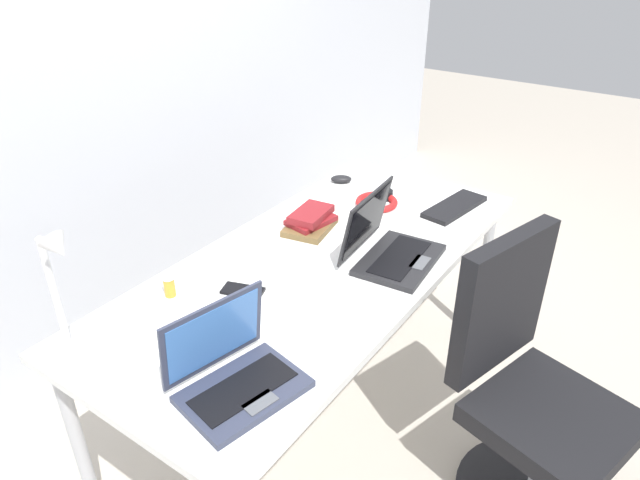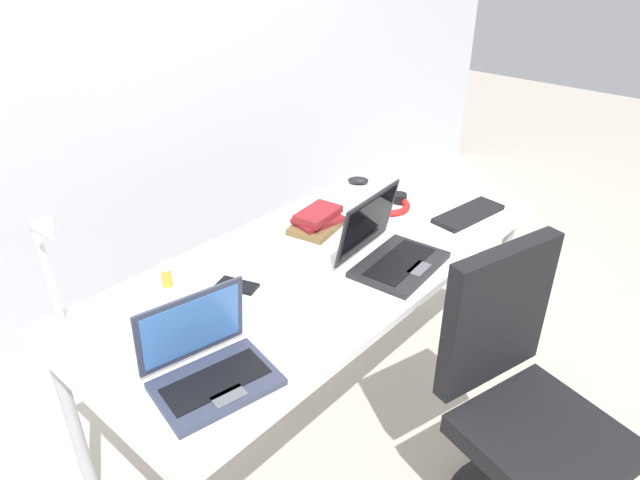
{
  "view_description": "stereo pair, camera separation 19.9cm",
  "coord_description": "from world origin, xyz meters",
  "px_view_note": "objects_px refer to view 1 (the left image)",
  "views": [
    {
      "loc": [
        -1.42,
        -0.99,
        1.8
      ],
      "look_at": [
        0.0,
        0.0,
        0.82
      ],
      "focal_mm": 31.92,
      "sensor_mm": 36.0,
      "label": 1
    },
    {
      "loc": [
        -1.3,
        -1.15,
        1.8
      ],
      "look_at": [
        0.0,
        0.0,
        0.82
      ],
      "focal_mm": 31.92,
      "sensor_mm": 36.0,
      "label": 2
    }
  ],
  "objects_px": {
    "laptop_front_left": "(389,247)",
    "headphones": "(377,202)",
    "book_stack": "(311,221)",
    "pill_bottle": "(169,285)",
    "cell_phone": "(243,291)",
    "desk_lamp": "(61,294)",
    "laptop_mid_desk": "(234,373)",
    "computer_mouse": "(341,179)",
    "office_chair": "(529,408)",
    "external_keyboard": "(455,207)"
  },
  "relations": [
    {
      "from": "office_chair",
      "to": "desk_lamp",
      "type": "bearing_deg",
      "value": 129.86
    },
    {
      "from": "laptop_mid_desk",
      "to": "external_keyboard",
      "type": "height_order",
      "value": "laptop_mid_desk"
    },
    {
      "from": "pill_bottle",
      "to": "cell_phone",
      "type": "bearing_deg",
      "value": -50.18
    },
    {
      "from": "cell_phone",
      "to": "office_chair",
      "type": "distance_m",
      "value": 1.02
    },
    {
      "from": "cell_phone",
      "to": "office_chair",
      "type": "bearing_deg",
      "value": -84.87
    },
    {
      "from": "pill_bottle",
      "to": "office_chair",
      "type": "height_order",
      "value": "office_chair"
    },
    {
      "from": "laptop_front_left",
      "to": "laptop_mid_desk",
      "type": "relative_size",
      "value": 1.03
    },
    {
      "from": "laptop_front_left",
      "to": "pill_bottle",
      "type": "bearing_deg",
      "value": 142.12
    },
    {
      "from": "laptop_front_left",
      "to": "pill_bottle",
      "type": "relative_size",
      "value": 4.53
    },
    {
      "from": "laptop_front_left",
      "to": "pill_bottle",
      "type": "distance_m",
      "value": 0.76
    },
    {
      "from": "laptop_front_left",
      "to": "headphones",
      "type": "distance_m",
      "value": 0.44
    },
    {
      "from": "laptop_mid_desk",
      "to": "external_keyboard",
      "type": "distance_m",
      "value": 1.31
    },
    {
      "from": "laptop_mid_desk",
      "to": "external_keyboard",
      "type": "relative_size",
      "value": 1.05
    },
    {
      "from": "desk_lamp",
      "to": "headphones",
      "type": "distance_m",
      "value": 1.33
    },
    {
      "from": "computer_mouse",
      "to": "cell_phone",
      "type": "height_order",
      "value": "computer_mouse"
    },
    {
      "from": "laptop_front_left",
      "to": "laptop_mid_desk",
      "type": "bearing_deg",
      "value": 178.84
    },
    {
      "from": "office_chair",
      "to": "laptop_mid_desk",
      "type": "bearing_deg",
      "value": 140.64
    },
    {
      "from": "book_stack",
      "to": "computer_mouse",
      "type": "bearing_deg",
      "value": 18.24
    },
    {
      "from": "external_keyboard",
      "to": "headphones",
      "type": "xyz_separation_m",
      "value": [
        -0.15,
        0.29,
        0.01
      ]
    },
    {
      "from": "laptop_front_left",
      "to": "laptop_mid_desk",
      "type": "xyz_separation_m",
      "value": [
        -0.79,
        0.02,
        -0.0
      ]
    },
    {
      "from": "laptop_mid_desk",
      "to": "headphones",
      "type": "bearing_deg",
      "value": 11.84
    },
    {
      "from": "external_keyboard",
      "to": "computer_mouse",
      "type": "bearing_deg",
      "value": 102.83
    },
    {
      "from": "computer_mouse",
      "to": "headphones",
      "type": "bearing_deg",
      "value": -147.72
    },
    {
      "from": "office_chair",
      "to": "computer_mouse",
      "type": "bearing_deg",
      "value": 64.0
    },
    {
      "from": "pill_bottle",
      "to": "laptop_mid_desk",
      "type": "bearing_deg",
      "value": -112.57
    },
    {
      "from": "desk_lamp",
      "to": "laptop_mid_desk",
      "type": "distance_m",
      "value": 0.51
    },
    {
      "from": "laptop_front_left",
      "to": "external_keyboard",
      "type": "relative_size",
      "value": 1.09
    },
    {
      "from": "laptop_mid_desk",
      "to": "book_stack",
      "type": "height_order",
      "value": "laptop_mid_desk"
    },
    {
      "from": "external_keyboard",
      "to": "office_chair",
      "type": "xyz_separation_m",
      "value": [
        -0.57,
        -0.55,
        -0.35
      ]
    },
    {
      "from": "laptop_front_left",
      "to": "cell_phone",
      "type": "distance_m",
      "value": 0.54
    },
    {
      "from": "laptop_mid_desk",
      "to": "computer_mouse",
      "type": "xyz_separation_m",
      "value": [
        1.26,
        0.49,
        -0.03
      ]
    },
    {
      "from": "external_keyboard",
      "to": "pill_bottle",
      "type": "bearing_deg",
      "value": 164.45
    },
    {
      "from": "laptop_mid_desk",
      "to": "office_chair",
      "type": "distance_m",
      "value": 1.02
    },
    {
      "from": "laptop_front_left",
      "to": "office_chair",
      "type": "xyz_separation_m",
      "value": [
        -0.06,
        -0.58,
        -0.39
      ]
    },
    {
      "from": "desk_lamp",
      "to": "office_chair",
      "type": "height_order",
      "value": "desk_lamp"
    },
    {
      "from": "desk_lamp",
      "to": "external_keyboard",
      "type": "xyz_separation_m",
      "value": [
        1.46,
        -0.51,
        -0.19
      ]
    },
    {
      "from": "desk_lamp",
      "to": "external_keyboard",
      "type": "distance_m",
      "value": 1.55
    },
    {
      "from": "cell_phone",
      "to": "pill_bottle",
      "type": "xyz_separation_m",
      "value": [
        -0.15,
        0.18,
        0.04
      ]
    },
    {
      "from": "cell_phone",
      "to": "book_stack",
      "type": "distance_m",
      "value": 0.49
    },
    {
      "from": "computer_mouse",
      "to": "headphones",
      "type": "xyz_separation_m",
      "value": [
        -0.11,
        -0.25,
        -0.0
      ]
    },
    {
      "from": "cell_phone",
      "to": "book_stack",
      "type": "xyz_separation_m",
      "value": [
        0.48,
        0.07,
        0.03
      ]
    },
    {
      "from": "cell_phone",
      "to": "headphones",
      "type": "height_order",
      "value": "headphones"
    },
    {
      "from": "headphones",
      "to": "desk_lamp",
      "type": "bearing_deg",
      "value": 170.48
    },
    {
      "from": "laptop_front_left",
      "to": "book_stack",
      "type": "bearing_deg",
      "value": 85.71
    },
    {
      "from": "headphones",
      "to": "office_chair",
      "type": "relative_size",
      "value": 0.22
    },
    {
      "from": "laptop_front_left",
      "to": "headphones",
      "type": "height_order",
      "value": "laptop_front_left"
    },
    {
      "from": "computer_mouse",
      "to": "external_keyboard",
      "type": "bearing_deg",
      "value": -119.23
    },
    {
      "from": "pill_bottle",
      "to": "laptop_front_left",
      "type": "bearing_deg",
      "value": -37.88
    },
    {
      "from": "pill_bottle",
      "to": "book_stack",
      "type": "height_order",
      "value": "pill_bottle"
    },
    {
      "from": "desk_lamp",
      "to": "computer_mouse",
      "type": "xyz_separation_m",
      "value": [
        1.42,
        0.04,
        -0.18
      ]
    }
  ]
}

